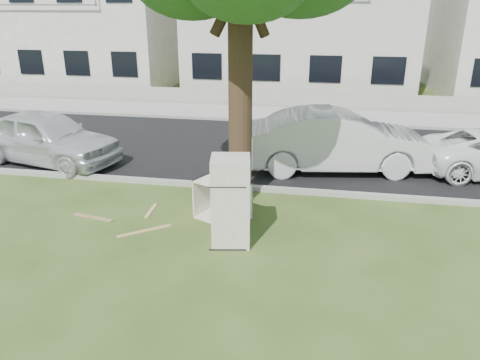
% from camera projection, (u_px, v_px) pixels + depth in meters
% --- Properties ---
extents(ground, '(120.00, 120.00, 0.00)m').
position_uv_depth(ground, '(244.00, 236.00, 9.49)').
color(ground, '#2F4719').
extents(road, '(120.00, 7.00, 0.01)m').
position_uv_depth(road, '(276.00, 149.00, 15.00)').
color(road, black).
rests_on(road, ground).
extents(kerb_near, '(120.00, 0.18, 0.12)m').
position_uv_depth(kerb_near, '(261.00, 191.00, 11.74)').
color(kerb_near, gray).
rests_on(kerb_near, ground).
extents(kerb_far, '(120.00, 0.18, 0.12)m').
position_uv_depth(kerb_far, '(286.00, 123.00, 18.26)').
color(kerb_far, gray).
rests_on(kerb_far, ground).
extents(sidewalk, '(120.00, 2.80, 0.01)m').
position_uv_depth(sidewalk, '(289.00, 115.00, 19.59)').
color(sidewalk, gray).
rests_on(sidewalk, ground).
extents(low_wall, '(120.00, 0.15, 0.70)m').
position_uv_depth(low_wall, '(292.00, 99.00, 20.94)').
color(low_wall, gray).
rests_on(low_wall, ground).
extents(townhouse_left, '(10.20, 8.16, 7.04)m').
position_uv_depth(townhouse_left, '(88.00, 19.00, 26.32)').
color(townhouse_left, silver).
rests_on(townhouse_left, ground).
extents(townhouse_center, '(11.22, 8.16, 7.44)m').
position_uv_depth(townhouse_center, '(302.00, 16.00, 24.24)').
color(townhouse_center, beige).
rests_on(townhouse_center, ground).
extents(fridge, '(0.83, 0.79, 1.76)m').
position_uv_depth(fridge, '(231.00, 201.00, 8.92)').
color(fridge, silver).
rests_on(fridge, ground).
extents(cabinet, '(1.30, 1.10, 0.87)m').
position_uv_depth(cabinet, '(223.00, 200.00, 10.08)').
color(cabinet, beige).
rests_on(cabinet, ground).
extents(plank_a, '(0.96, 0.78, 0.02)m').
position_uv_depth(plank_a, '(145.00, 231.00, 9.66)').
color(plank_a, tan).
rests_on(plank_a, ground).
extents(plank_b, '(0.99, 0.28, 0.02)m').
position_uv_depth(plank_b, '(93.00, 217.00, 10.26)').
color(plank_b, '#91744C').
rests_on(plank_b, ground).
extents(plank_c, '(0.13, 0.76, 0.02)m').
position_uv_depth(plank_c, '(151.00, 211.00, 10.60)').
color(plank_c, tan).
rests_on(plank_c, ground).
extents(car_center, '(5.32, 2.57, 1.68)m').
position_uv_depth(car_center, '(337.00, 141.00, 12.93)').
color(car_center, beige).
rests_on(car_center, ground).
extents(car_left, '(4.78, 2.82, 1.53)m').
position_uv_depth(car_left, '(47.00, 137.00, 13.56)').
color(car_left, silver).
rests_on(car_left, ground).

